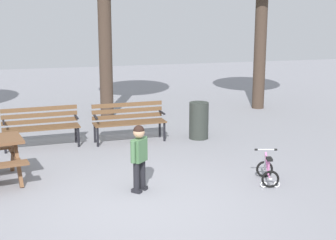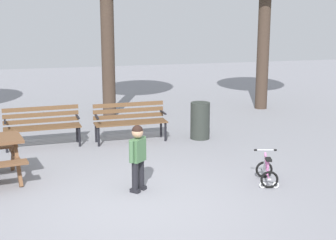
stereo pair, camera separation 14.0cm
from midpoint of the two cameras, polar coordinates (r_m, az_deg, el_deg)
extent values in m
plane|color=gray|center=(7.70, -3.91, -9.71)|extent=(36.00, 36.00, 0.00)
cube|color=brown|center=(8.87, -17.18, -4.73)|extent=(0.16, 0.57, 0.76)
cube|color=brown|center=(9.35, -17.67, -3.88)|extent=(0.16, 0.57, 0.76)
cube|color=brown|center=(9.09, -17.46, -3.92)|extent=(0.28, 1.10, 0.04)
cube|color=brown|center=(11.08, -14.70, -0.67)|extent=(1.60, 0.17, 0.03)
cube|color=brown|center=(10.96, -14.65, -0.81)|extent=(1.60, 0.17, 0.03)
cube|color=brown|center=(10.85, -14.59, -0.95)|extent=(1.60, 0.17, 0.03)
cube|color=brown|center=(10.73, -14.54, -1.10)|extent=(1.60, 0.17, 0.03)
cube|color=brown|center=(11.10, -14.74, -0.12)|extent=(1.60, 0.14, 0.09)
cube|color=brown|center=(11.07, -14.78, 0.55)|extent=(1.60, 0.14, 0.09)
cube|color=brown|center=(11.04, -14.82, 1.22)|extent=(1.60, 0.14, 0.09)
cylinder|color=black|center=(10.88, -10.55, -1.90)|extent=(0.05, 0.05, 0.44)
cylinder|color=black|center=(11.23, -10.83, -1.46)|extent=(0.05, 0.05, 0.44)
cube|color=black|center=(10.96, -10.78, 0.35)|extent=(0.07, 0.40, 0.03)
cylinder|color=black|center=(10.78, -18.45, -2.50)|extent=(0.05, 0.05, 0.44)
cylinder|color=black|center=(11.12, -18.49, -2.04)|extent=(0.05, 0.05, 0.44)
cube|color=black|center=(10.86, -18.62, -0.23)|extent=(0.07, 0.40, 0.03)
cube|color=brown|center=(11.23, -4.95, -0.11)|extent=(1.60, 0.13, 0.03)
cube|color=brown|center=(11.12, -4.81, -0.24)|extent=(1.60, 0.13, 0.03)
cube|color=brown|center=(11.00, -4.67, -0.38)|extent=(1.60, 0.13, 0.03)
cube|color=brown|center=(10.89, -4.53, -0.51)|extent=(1.60, 0.13, 0.03)
cube|color=brown|center=(11.25, -5.01, 0.43)|extent=(1.60, 0.10, 0.09)
cube|color=brown|center=(11.22, -5.02, 1.10)|extent=(1.60, 0.10, 0.09)
cube|color=brown|center=(11.19, -5.03, 1.76)|extent=(1.60, 0.10, 0.09)
cylinder|color=black|center=(11.15, -0.78, -1.32)|extent=(0.05, 0.05, 0.44)
cylinder|color=black|center=(11.49, -1.30, -0.90)|extent=(0.05, 0.05, 0.44)
cube|color=black|center=(11.23, -1.05, 0.87)|extent=(0.05, 0.40, 0.03)
cylinder|color=black|center=(10.82, -8.40, -1.90)|extent=(0.05, 0.05, 0.44)
cylinder|color=black|center=(11.17, -8.71, -1.45)|extent=(0.05, 0.05, 0.44)
cube|color=black|center=(10.90, -8.63, 0.36)|extent=(0.05, 0.40, 0.03)
cylinder|color=black|center=(8.25, -3.43, -6.25)|extent=(0.10, 0.10, 0.51)
cube|color=black|center=(8.33, -3.40, -7.70)|extent=(0.18, 0.18, 0.06)
cylinder|color=black|center=(8.12, -4.12, -6.59)|extent=(0.10, 0.10, 0.51)
cube|color=black|center=(8.19, -4.10, -8.07)|extent=(0.18, 0.18, 0.06)
cube|color=#477047|center=(8.05, -3.82, -3.45)|extent=(0.30, 0.29, 0.37)
sphere|color=tan|center=(7.97, -3.85, -1.42)|extent=(0.19, 0.19, 0.19)
sphere|color=black|center=(7.97, -3.85, -1.22)|extent=(0.18, 0.18, 0.18)
cylinder|color=#477047|center=(8.19, -3.13, -3.09)|extent=(0.07, 0.07, 0.35)
cylinder|color=#477047|center=(7.91, -4.53, -3.68)|extent=(0.07, 0.07, 0.35)
torus|color=black|center=(8.99, 10.52, -5.53)|extent=(0.30, 0.12, 0.30)
cylinder|color=silver|center=(8.99, 10.52, -5.53)|extent=(0.06, 0.05, 0.04)
torus|color=black|center=(8.50, 11.14, -6.64)|extent=(0.30, 0.12, 0.30)
cylinder|color=silver|center=(8.50, 11.14, -6.64)|extent=(0.06, 0.05, 0.04)
torus|color=white|center=(8.51, 10.38, -7.25)|extent=(0.11, 0.05, 0.11)
torus|color=white|center=(8.56, 11.84, -7.22)|extent=(0.11, 0.05, 0.11)
cylinder|color=pink|center=(8.77, 10.77, -4.85)|extent=(0.12, 0.30, 0.32)
cylinder|color=pink|center=(8.62, 10.96, -5.30)|extent=(0.06, 0.08, 0.27)
cylinder|color=pink|center=(8.59, 11.02, -6.35)|extent=(0.08, 0.20, 0.05)
cylinder|color=silver|center=(8.92, 10.58, -4.60)|extent=(0.05, 0.08, 0.32)
cylinder|color=pink|center=(8.72, 10.82, -4.26)|extent=(0.12, 0.32, 0.05)
cube|color=black|center=(8.56, 11.02, -4.39)|extent=(0.13, 0.19, 0.04)
cylinder|color=silver|center=(8.84, 10.66, -3.34)|extent=(0.33, 0.12, 0.02)
cylinder|color=black|center=(8.81, 9.57, -3.35)|extent=(0.06, 0.05, 0.04)
cylinder|color=black|center=(8.87, 11.74, -3.33)|extent=(0.06, 0.05, 0.04)
cylinder|color=#2D332D|center=(11.35, 3.18, -0.06)|extent=(0.44, 0.44, 0.84)
cylinder|color=#423328|center=(13.50, -7.46, 8.07)|extent=(0.35, 0.35, 3.70)
cylinder|color=#423328|center=(14.82, 10.20, 8.01)|extent=(0.35, 0.35, 3.50)
camera|label=1|loc=(0.07, -90.43, -0.10)|focal=53.41mm
camera|label=2|loc=(0.07, 89.57, 0.10)|focal=53.41mm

